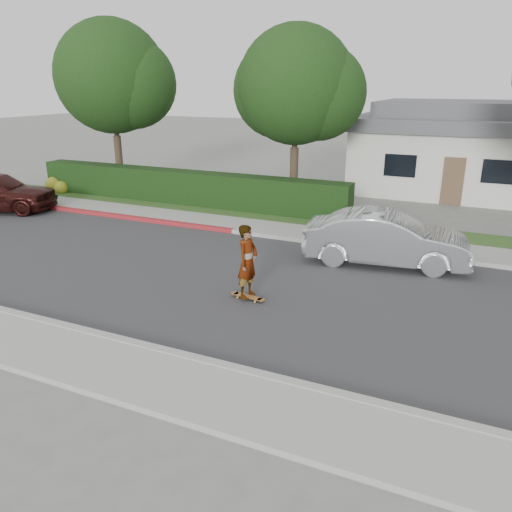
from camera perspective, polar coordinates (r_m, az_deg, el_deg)
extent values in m
plane|color=slate|center=(15.26, -13.02, -0.99)|extent=(120.00, 120.00, 0.00)
cube|color=#2D2D30|center=(15.26, -13.02, -0.97)|extent=(60.00, 8.00, 0.01)
cube|color=#9E9E99|center=(12.50, -24.39, -6.53)|extent=(60.00, 0.20, 0.15)
cube|color=#9E9E99|center=(18.48, -5.43, 3.21)|extent=(60.00, 0.20, 0.15)
cube|color=maroon|center=(21.34, -17.24, 4.61)|extent=(12.00, 0.21, 0.15)
cube|color=gray|center=(19.24, -4.11, 3.84)|extent=(60.00, 1.60, 0.12)
cube|color=#2D4C1E|center=(20.62, -2.00, 4.90)|extent=(60.00, 1.60, 0.10)
cube|color=black|center=(22.42, -8.29, 7.71)|extent=(15.00, 1.00, 1.50)
sphere|color=#2D4C19|center=(26.73, -22.00, 7.49)|extent=(0.90, 0.90, 0.90)
sphere|color=#2D4C19|center=(26.18, -21.37, 7.23)|extent=(0.70, 0.70, 0.70)
cylinder|color=#33261C|center=(25.97, -15.34, 10.14)|extent=(0.36, 0.36, 2.70)
cylinder|color=#33261C|center=(25.76, -15.75, 14.58)|extent=(0.24, 0.24, 2.25)
sphere|color=black|center=(25.70, -16.18, 19.07)|extent=(5.20, 5.20, 5.20)
sphere|color=black|center=(26.52, -16.95, 18.55)|extent=(4.42, 4.42, 4.42)
sphere|color=black|center=(25.37, -14.01, 18.58)|extent=(4.16, 4.16, 4.16)
cylinder|color=#33261C|center=(21.94, 4.34, 8.96)|extent=(0.36, 0.36, 2.52)
cylinder|color=#33261C|center=(21.69, 4.47, 13.88)|extent=(0.24, 0.24, 2.10)
sphere|color=black|center=(21.60, 4.60, 18.88)|extent=(4.80, 4.80, 4.80)
sphere|color=black|center=(22.26, 2.92, 18.41)|extent=(4.08, 4.08, 4.08)
sphere|color=black|center=(21.59, 7.23, 18.00)|extent=(3.84, 3.84, 3.84)
cube|color=beige|center=(27.55, 22.66, 10.16)|extent=(10.00, 8.00, 3.00)
cube|color=#4C4C51|center=(27.37, 23.15, 13.87)|extent=(10.60, 8.60, 0.60)
cube|color=#4C4C51|center=(27.34, 23.32, 15.11)|extent=(8.40, 6.40, 0.80)
cube|color=black|center=(23.78, 16.14, 9.90)|extent=(1.40, 0.06, 1.00)
cube|color=black|center=(23.56, 26.60, 8.56)|extent=(1.80, 0.06, 1.00)
cube|color=brown|center=(23.65, 21.56, 7.92)|extent=(0.90, 0.06, 2.10)
cylinder|color=#B09230|center=(12.59, -2.12, -4.73)|extent=(0.05, 0.04, 0.05)
cylinder|color=#B09230|center=(12.70, -1.76, -4.51)|extent=(0.05, 0.04, 0.05)
cylinder|color=#B09230|center=(12.34, -0.11, -5.24)|extent=(0.05, 0.04, 0.05)
cylinder|color=#B09230|center=(12.45, 0.24, -5.00)|extent=(0.05, 0.04, 0.05)
cube|color=silver|center=(12.63, -1.94, -4.47)|extent=(0.06, 0.16, 0.02)
cube|color=silver|center=(12.38, 0.06, -4.97)|extent=(0.06, 0.16, 0.02)
cube|color=brown|center=(12.49, -0.95, -4.63)|extent=(0.79, 0.28, 0.02)
cylinder|color=brown|center=(12.69, -2.43, -4.27)|extent=(0.21, 0.21, 0.02)
cylinder|color=brown|center=(12.31, 0.58, -5.01)|extent=(0.21, 0.21, 0.02)
imported|color=white|center=(12.15, -0.97, -0.63)|extent=(0.51, 0.72, 1.84)
imported|color=silver|center=(15.20, 14.66, 1.91)|extent=(4.94, 2.29, 1.57)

